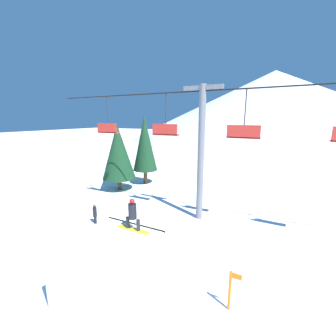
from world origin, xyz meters
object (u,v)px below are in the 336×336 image
(snow_ramp, at_px, (111,268))
(distant_skier, at_px, (95,213))
(snowboarder, at_px, (133,215))
(pine_tree_near, at_px, (118,152))
(trail_marker, at_px, (230,289))

(snow_ramp, xyz_separation_m, distant_skier, (-4.83, 4.00, -0.41))
(snowboarder, height_order, pine_tree_near, pine_tree_near)
(pine_tree_near, distance_m, distant_skier, 7.47)
(trail_marker, distance_m, distant_skier, 9.34)
(snow_ramp, relative_size, snowboarder, 2.24)
(snow_ramp, height_order, distant_skier, snow_ramp)
(pine_tree_near, relative_size, trail_marker, 4.04)
(snow_ramp, relative_size, trail_marker, 2.18)
(snowboarder, distance_m, trail_marker, 4.35)
(snowboarder, xyz_separation_m, pine_tree_near, (-8.15, 9.05, 0.75))
(snow_ramp, relative_size, pine_tree_near, 0.54)
(distant_skier, bearing_deg, snow_ramp, -39.68)
(trail_marker, bearing_deg, distant_skier, 163.05)
(snowboarder, xyz_separation_m, distant_skier, (-5.07, 2.88, -2.13))
(snow_ramp, height_order, snowboarder, snowboarder)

